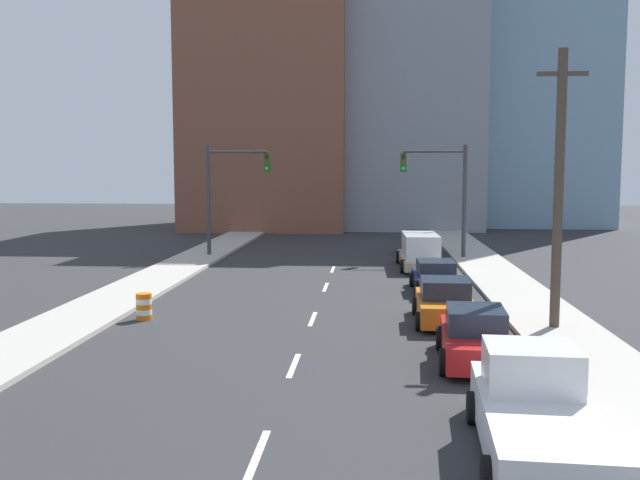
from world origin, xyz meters
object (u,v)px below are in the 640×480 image
traffic_signal_right (447,187)px  sedan_navy (436,277)px  sedan_orange (445,303)px  utility_pole_right_mid (559,189)px  box_truck_tan (420,252)px  traffic_signal_left (225,186)px  pickup_truck_white (535,414)px  sedan_teal (419,243)px  traffic_barrel (144,307)px  sedan_red (475,338)px

traffic_signal_right → sedan_navy: 11.90m
sedan_orange → utility_pole_right_mid: bearing=-16.5°
sedan_orange → box_truck_tan: bearing=90.9°
traffic_signal_left → pickup_truck_white: (11.99, -29.02, -3.52)m
sedan_navy → sedan_teal: sedan_teal is taller
sedan_navy → traffic_barrel: bearing=-149.9°
traffic_signal_right → sedan_teal: bearing=118.7°
traffic_signal_right → sedan_navy: (-1.57, -11.21, -3.67)m
traffic_signal_left → utility_pole_right_mid: utility_pole_right_mid is taller
traffic_signal_left → traffic_signal_right: same height
traffic_barrel → sedan_red: (10.97, -4.84, 0.23)m
sedan_red → sedan_orange: sedan_red is taller
sedan_teal → traffic_barrel: bearing=-120.3°
traffic_signal_left → box_truck_tan: 12.56m
pickup_truck_white → sedan_red: 6.37m
traffic_barrel → pickup_truck_white: pickup_truck_white is taller
sedan_teal → sedan_orange: bearing=-93.0°
traffic_signal_left → box_truck_tan: traffic_signal_left is taller
traffic_signal_right → sedan_teal: size_ratio=1.52×
traffic_signal_right → sedan_teal: 4.74m
traffic_signal_left → sedan_orange: traffic_signal_left is taller
box_truck_tan → sedan_teal: (0.33, 6.61, -0.24)m
traffic_signal_left → sedan_teal: bearing=12.7°
traffic_signal_right → sedan_navy: bearing=-98.0°
sedan_red → box_truck_tan: 18.69m
utility_pole_right_mid → pickup_truck_white: bearing=-105.7°
traffic_barrel → sedan_navy: sedan_navy is taller
sedan_orange → traffic_signal_left: bearing=124.0°
sedan_orange → box_truck_tan: box_truck_tan is taller
pickup_truck_white → box_truck_tan: pickup_truck_white is taller
traffic_barrel → traffic_signal_right: bearing=55.1°
traffic_signal_right → sedan_orange: (-1.78, -17.48, -3.61)m
utility_pole_right_mid → sedan_teal: (-3.16, 21.23, -4.05)m
traffic_signal_left → sedan_orange: bearing=-56.8°
sedan_orange → sedan_navy: sedan_orange is taller
sedan_orange → sedan_teal: sedan_orange is taller
pickup_truck_white → sedan_red: pickup_truck_white is taller
pickup_truck_white → sedan_teal: size_ratio=1.26×
utility_pole_right_mid → traffic_barrel: (-14.13, 0.77, -4.24)m
sedan_navy → traffic_signal_right: bearing=80.8°
sedan_orange → sedan_navy: 6.28m
traffic_signal_right → traffic_barrel: size_ratio=7.10×
sedan_red → box_truck_tan: size_ratio=0.70×
sedan_red → sedan_orange: size_ratio=1.04×
traffic_barrel → box_truck_tan: 17.47m
sedan_orange → traffic_signal_right: bearing=85.0°
pickup_truck_white → sedan_teal: 31.67m
pickup_truck_white → sedan_navy: 17.81m
traffic_signal_right → pickup_truck_white: size_ratio=1.20×
utility_pole_right_mid → sedan_orange: size_ratio=2.17×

